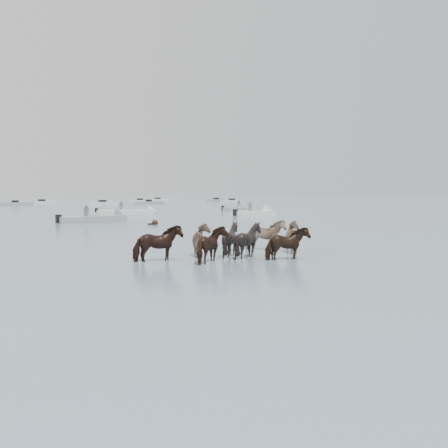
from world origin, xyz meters
TOP-DOWN VIEW (x-y plane):
  - ground at (0.00, 0.00)m, footprint 400.00×400.00m
  - pony_herd at (-1.77, 0.47)m, footprint 6.94×3.85m
  - swimming_pony at (2.76, 17.41)m, footprint 0.72×0.44m
  - motorboat_b at (0.66, 22.20)m, footprint 5.57×1.80m
  - motorboat_c at (7.49, 32.67)m, footprint 6.17×3.26m
  - motorboat_d at (16.70, 23.84)m, footprint 4.81×1.65m
  - motorboat_e at (21.37, 32.22)m, footprint 4.88×4.02m

SIDE VIEW (x-z plane):
  - ground at x=0.00m, z-range 0.00..0.00m
  - swimming_pony at x=2.76m, z-range -0.12..0.32m
  - motorboat_c at x=7.49m, z-range -0.74..1.18m
  - motorboat_b at x=0.66m, z-range -0.73..1.19m
  - motorboat_e at x=21.37m, z-range -0.73..1.19m
  - motorboat_d at x=16.70m, z-range -0.73..1.19m
  - pony_herd at x=-1.77m, z-range -0.17..1.21m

